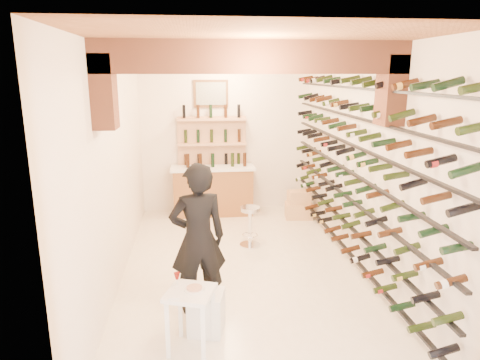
% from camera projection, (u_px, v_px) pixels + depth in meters
% --- Properties ---
extents(ground, '(6.00, 6.00, 0.00)m').
position_uv_depth(ground, '(242.00, 269.00, 6.43)').
color(ground, white).
rests_on(ground, ground).
extents(room_shell, '(3.52, 6.02, 3.21)m').
position_uv_depth(room_shell, '(245.00, 120.00, 5.63)').
color(room_shell, white).
rests_on(room_shell, ground).
extents(wine_rack, '(0.32, 5.70, 2.56)m').
position_uv_depth(wine_rack, '(347.00, 166.00, 6.21)').
color(wine_rack, black).
rests_on(wine_rack, ground).
extents(back_counter, '(1.70, 0.62, 1.29)m').
position_uv_depth(back_counter, '(213.00, 189.00, 8.82)').
color(back_counter, '#965D2E').
rests_on(back_counter, ground).
extents(back_shelving, '(1.40, 0.31, 2.73)m').
position_uv_depth(back_shelving, '(212.00, 157.00, 8.90)').
color(back_shelving, tan).
rests_on(back_shelving, ground).
extents(tasting_table, '(0.59, 0.59, 0.82)m').
position_uv_depth(tasting_table, '(190.00, 301.00, 4.43)').
color(tasting_table, white).
rests_on(tasting_table, ground).
extents(white_stool, '(0.45, 0.45, 0.47)m').
position_uv_depth(white_stool, '(206.00, 312.00, 4.83)').
color(white_stool, white).
rests_on(white_stool, ground).
extents(person, '(0.75, 0.57, 1.86)m').
position_uv_depth(person, '(198.00, 239.00, 5.10)').
color(person, black).
rests_on(person, ground).
extents(chrome_barstool, '(0.35, 0.35, 0.69)m').
position_uv_depth(chrome_barstool, '(250.00, 224.00, 7.20)').
color(chrome_barstool, silver).
rests_on(chrome_barstool, ground).
extents(crate_lower, '(0.56, 0.42, 0.32)m').
position_uv_depth(crate_lower, '(299.00, 210.00, 8.66)').
color(crate_lower, tan).
rests_on(crate_lower, ground).
extents(crate_upper, '(0.45, 0.32, 0.25)m').
position_uv_depth(crate_upper, '(299.00, 197.00, 8.59)').
color(crate_upper, tan).
rests_on(crate_upper, crate_lower).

